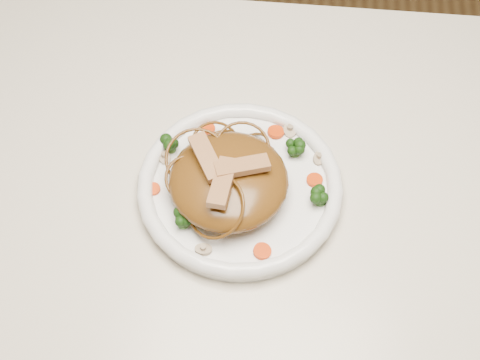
{
  "coord_description": "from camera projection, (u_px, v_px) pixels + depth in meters",
  "views": [
    {
      "loc": [
        0.01,
        -0.41,
        1.46
      ],
      "look_at": [
        -0.04,
        0.04,
        0.78
      ],
      "focal_mm": 49.28,
      "sensor_mm": 36.0,
      "label": 1
    }
  ],
  "objects": [
    {
      "name": "broccoli_0",
      "position": [
        295.0,
        147.0,
        0.85
      ],
      "size": [
        0.03,
        0.03,
        0.03
      ],
      "primitive_type": null,
      "rotation": [
        0.0,
        0.0,
        0.22
      ],
      "color": "#163D0C",
      "rests_on": "plate"
    },
    {
      "name": "chicken_b",
      "position": [
        206.0,
        157.0,
        0.78
      ],
      "size": [
        0.05,
        0.07,
        0.01
      ],
      "primitive_type": "cube",
      "rotation": [
        0.0,
        0.0,
        2.08
      ],
      "color": "tan",
      "rests_on": "noodle_mound"
    },
    {
      "name": "broccoli_1",
      "position": [
        170.0,
        144.0,
        0.85
      ],
      "size": [
        0.03,
        0.03,
        0.03
      ],
      "primitive_type": null,
      "rotation": [
        0.0,
        0.0,
        -0.27
      ],
      "color": "#163D0C",
      "rests_on": "plate"
    },
    {
      "name": "mushroom_1",
      "position": [
        319.0,
        158.0,
        0.85
      ],
      "size": [
        0.02,
        0.02,
        0.01
      ],
      "primitive_type": "cylinder",
      "rotation": [
        0.0,
        0.0,
        1.4
      ],
      "color": "tan",
      "rests_on": "plate"
    },
    {
      "name": "chicken_c",
      "position": [
        223.0,
        182.0,
        0.76
      ],
      "size": [
        0.03,
        0.07,
        0.01
      ],
      "primitive_type": "cube",
      "rotation": [
        0.0,
        0.0,
        4.6
      ],
      "color": "tan",
      "rests_on": "noodle_mound"
    },
    {
      "name": "broccoli_2",
      "position": [
        182.0,
        218.0,
        0.78
      ],
      "size": [
        0.03,
        0.03,
        0.03
      ],
      "primitive_type": null,
      "rotation": [
        0.0,
        0.0,
        0.09
      ],
      "color": "#163D0C",
      "rests_on": "plate"
    },
    {
      "name": "carrot_0",
      "position": [
        276.0,
        132.0,
        0.87
      ],
      "size": [
        0.03,
        0.03,
        0.0
      ],
      "primitive_type": "cylinder",
      "rotation": [
        0.0,
        0.0,
        0.32
      ],
      "color": "red",
      "rests_on": "plate"
    },
    {
      "name": "table",
      "position": [
        265.0,
        259.0,
        0.9
      ],
      "size": [
        1.2,
        0.8,
        0.75
      ],
      "color": "beige",
      "rests_on": "ground"
    },
    {
      "name": "chicken_a",
      "position": [
        242.0,
        166.0,
        0.77
      ],
      "size": [
        0.07,
        0.04,
        0.01
      ],
      "primitive_type": "cube",
      "rotation": [
        0.0,
        0.0,
        0.35
      ],
      "color": "tan",
      "rests_on": "noodle_mound"
    },
    {
      "name": "noodle_mound",
      "position": [
        229.0,
        180.0,
        0.8
      ],
      "size": [
        0.17,
        0.17,
        0.05
      ],
      "primitive_type": "ellipsoid",
      "rotation": [
        0.0,
        0.0,
        0.18
      ],
      "color": "#573510",
      "rests_on": "plate"
    },
    {
      "name": "carrot_2",
      "position": [
        315.0,
        180.0,
        0.83
      ],
      "size": [
        0.03,
        0.03,
        0.0
      ],
      "primitive_type": "cylinder",
      "rotation": [
        0.0,
        0.0,
        0.27
      ],
      "color": "red",
      "rests_on": "plate"
    },
    {
      "name": "carrot_1",
      "position": [
        153.0,
        189.0,
        0.82
      ],
      "size": [
        0.02,
        0.02,
        0.0
      ],
      "primitive_type": "cylinder",
      "rotation": [
        0.0,
        0.0,
        -0.23
      ],
      "color": "red",
      "rests_on": "plate"
    },
    {
      "name": "plate",
      "position": [
        240.0,
        190.0,
        0.84
      ],
      "size": [
        0.34,
        0.34,
        0.02
      ],
      "primitive_type": "cylinder",
      "rotation": [
        0.0,
        0.0,
        0.42
      ],
      "color": "white",
      "rests_on": "table"
    },
    {
      "name": "mushroom_2",
      "position": [
        164.0,
        157.0,
        0.85
      ],
      "size": [
        0.03,
        0.03,
        0.01
      ],
      "primitive_type": "cylinder",
      "rotation": [
        0.0,
        0.0,
        -1.05
      ],
      "color": "tan",
      "rests_on": "plate"
    },
    {
      "name": "mushroom_3",
      "position": [
        290.0,
        130.0,
        0.87
      ],
      "size": [
        0.03,
        0.03,
        0.01
      ],
      "primitive_type": "cylinder",
      "rotation": [
        0.0,
        0.0,
        1.68
      ],
      "color": "tan",
      "rests_on": "plate"
    },
    {
      "name": "carrot_3",
      "position": [
        209.0,
        129.0,
        0.88
      ],
      "size": [
        0.02,
        0.02,
        0.0
      ],
      "primitive_type": "cylinder",
      "rotation": [
        0.0,
        0.0,
        0.04
      ],
      "color": "red",
      "rests_on": "plate"
    },
    {
      "name": "broccoli_3",
      "position": [
        322.0,
        196.0,
        0.8
      ],
      "size": [
        0.03,
        0.03,
        0.03
      ],
      "primitive_type": null,
      "rotation": [
        0.0,
        0.0,
        -0.06
      ],
      "color": "#163D0C",
      "rests_on": "plate"
    },
    {
      "name": "carrot_4",
      "position": [
        262.0,
        251.0,
        0.78
      ],
      "size": [
        0.03,
        0.03,
        0.0
      ],
      "primitive_type": "cylinder",
      "rotation": [
        0.0,
        0.0,
        -0.25
      ],
      "color": "red",
      "rests_on": "plate"
    },
    {
      "name": "mushroom_0",
      "position": [
        203.0,
        250.0,
        0.78
      ],
      "size": [
        0.02,
        0.02,
        0.01
      ],
      "primitive_type": "cylinder",
      "rotation": [
        0.0,
        0.0,
        0.06
      ],
      "color": "tan",
      "rests_on": "plate"
    }
  ]
}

